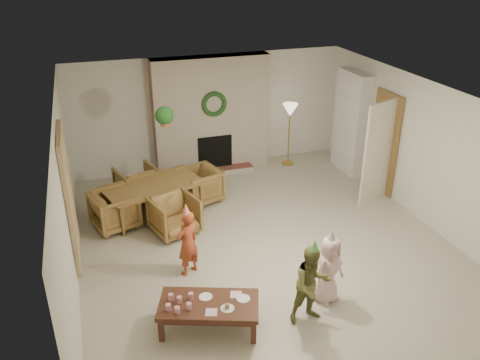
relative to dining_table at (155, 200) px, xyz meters
name	(u,v)px	position (x,y,z in m)	size (l,w,h in m)	color
floor	(264,243)	(1.58, -1.55, -0.31)	(7.00, 7.00, 0.00)	#B7B29E
ceiling	(268,99)	(1.58, -1.55, 2.19)	(7.00, 7.00, 0.00)	white
wall_back	(209,112)	(1.58, 1.95, 0.94)	(7.00, 7.00, 0.00)	silver
wall_front	(394,322)	(1.58, -5.05, 0.94)	(7.00, 7.00, 0.00)	silver
wall_left	(66,204)	(-1.42, -1.55, 0.94)	(7.00, 7.00, 0.00)	silver
wall_right	(426,154)	(4.58, -1.55, 0.94)	(7.00, 7.00, 0.00)	silver
fireplace_mass	(212,115)	(1.58, 1.75, 0.94)	(2.50, 0.40, 2.50)	#5D181A
fireplace_hearth	(217,171)	(1.58, 1.40, -0.25)	(1.60, 0.30, 0.12)	#5C1B19
fireplace_firebox	(215,152)	(1.58, 1.57, 0.14)	(0.75, 0.12, 0.75)	black
fireplace_wreath	(214,104)	(1.58, 1.52, 1.24)	(0.54, 0.54, 0.10)	#1A4219
floor_lamp_base	(288,163)	(3.28, 1.45, -0.29)	(0.27, 0.27, 0.03)	gold
floor_lamp_post	(289,136)	(3.28, 1.45, 0.36)	(0.03, 0.03, 1.28)	gold
floor_lamp_shade	(290,110)	(3.28, 1.45, 0.97)	(0.34, 0.34, 0.28)	beige
bookshelf_carcass	(351,122)	(4.42, 0.75, 0.79)	(0.30, 1.00, 2.20)	white
bookshelf_shelf_a	(348,151)	(4.40, 0.75, 0.14)	(0.30, 0.92, 0.03)	white
bookshelf_shelf_b	(349,133)	(4.40, 0.75, 0.54)	(0.30, 0.92, 0.03)	white
bookshelf_shelf_c	(351,116)	(4.40, 0.75, 0.94)	(0.30, 0.92, 0.03)	white
bookshelf_shelf_d	(353,98)	(4.40, 0.75, 1.34)	(0.30, 0.92, 0.03)	white
books_row_lower	(351,147)	(4.38, 0.60, 0.28)	(0.20, 0.40, 0.24)	#A4211E
books_row_mid	(348,127)	(4.38, 0.80, 0.68)	(0.20, 0.44, 0.24)	#265A8C
books_row_upper	(353,111)	(4.38, 0.65, 1.07)	(0.20, 0.36, 0.22)	gold
door_frame	(384,143)	(4.54, -0.35, 0.71)	(0.05, 0.86, 2.04)	olive
door_leaf	(378,153)	(4.16, -0.73, 0.69)	(0.05, 0.80, 2.00)	beige
curtain_panel	(69,198)	(-1.38, -1.35, 0.94)	(0.06, 1.20, 2.00)	#C1B389
dining_table	(155,200)	(0.00, 0.00, 0.00)	(1.74, 0.97, 0.61)	olive
dining_chair_near	(174,215)	(0.22, -0.73, 0.03)	(0.72, 0.74, 0.68)	olive
dining_chair_far	(137,184)	(-0.22, 0.73, 0.03)	(0.72, 0.74, 0.68)	olive
dining_chair_left	(115,210)	(-0.73, -0.22, 0.03)	(0.72, 0.74, 0.68)	olive
dining_chair_right	(199,185)	(0.92, 0.28, 0.03)	(0.72, 0.74, 0.68)	olive
hanging_plant_cord	(164,102)	(0.28, -0.05, 1.84)	(0.01, 0.01, 0.70)	tan
hanging_plant_pot	(165,122)	(0.28, -0.05, 1.49)	(0.16, 0.16, 0.12)	#9A4C31
hanging_plant_foliage	(164,115)	(0.28, -0.05, 1.61)	(0.32, 0.32, 0.32)	#1A4E1A
coffee_table_top	(209,305)	(0.19, -3.21, 0.06)	(1.28, 0.64, 0.06)	#4A2718
coffee_table_apron	(209,309)	(0.19, -3.21, -0.01)	(1.18, 0.54, 0.08)	#4A2718
coffee_leg_fl	(161,330)	(-0.45, -3.26, -0.14)	(0.07, 0.07, 0.34)	#4A2718
coffee_leg_fr	(254,332)	(0.64, -3.66, -0.14)	(0.07, 0.07, 0.34)	#4A2718
coffee_leg_bl	(168,303)	(-0.27, -2.77, -0.14)	(0.07, 0.07, 0.34)	#4A2718
coffee_leg_br	(254,305)	(0.82, -3.17, -0.14)	(0.07, 0.07, 0.34)	#4A2718
cup_a	(168,307)	(-0.33, -3.19, 0.13)	(0.07, 0.07, 0.09)	silver
cup_b	(171,297)	(-0.26, -3.00, 0.13)	(0.07, 0.07, 0.09)	silver
cup_c	(177,310)	(-0.23, -3.27, 0.13)	(0.07, 0.07, 0.09)	silver
cup_d	(179,300)	(-0.17, -3.09, 0.13)	(0.07, 0.07, 0.09)	silver
cup_e	(189,306)	(-0.08, -3.25, 0.13)	(0.07, 0.07, 0.09)	silver
cup_f	(191,296)	(-0.01, -3.06, 0.13)	(0.07, 0.07, 0.09)	silver
plate_a	(206,297)	(0.18, -3.09, 0.09)	(0.18, 0.18, 0.01)	white
plate_b	(227,308)	(0.38, -3.39, 0.09)	(0.18, 0.18, 0.01)	white
plate_c	(243,299)	(0.64, -3.27, 0.09)	(0.18, 0.18, 0.01)	white
food_scoop	(227,306)	(0.38, -3.39, 0.13)	(0.07, 0.07, 0.07)	tan
napkin_left	(211,312)	(0.17, -3.40, 0.09)	(0.15, 0.15, 0.01)	#D9A0B3
napkin_right	(236,295)	(0.57, -3.16, 0.09)	(0.15, 0.15, 0.01)	#D9A0B3
child_red	(188,243)	(0.20, -1.96, 0.22)	(0.39, 0.25, 1.06)	#9F3D22
party_hat_red	(186,209)	(0.20, -1.96, 0.80)	(0.15, 0.15, 0.20)	gold
child_plaid	(312,285)	(1.50, -3.47, 0.25)	(0.54, 0.42, 1.12)	#8F5F27
party_hat_plaid	(315,246)	(1.50, -3.47, 0.85)	(0.13, 0.13, 0.18)	#54AF4B
child_pink	(329,270)	(1.91, -3.18, 0.20)	(0.49, 0.32, 1.01)	beige
party_hat_pink	(332,236)	(1.91, -3.18, 0.74)	(0.13, 0.13, 0.18)	#ACABB2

